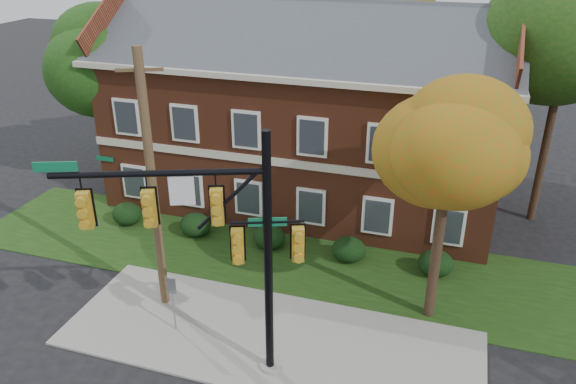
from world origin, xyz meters
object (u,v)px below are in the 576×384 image
(hedge_right, at_px, (349,249))
(tree_far_rear, at_px, (367,1))
(apartment_building, at_px, (304,103))
(tree_right_rear, at_px, (575,47))
(sign_post, at_px, (172,296))
(hedge_far_right, at_px, (436,263))
(hedge_far_left, at_px, (127,214))
(tree_near_right, at_px, (459,141))
(hedge_left, at_px, (195,225))
(tree_left_rear, at_px, (110,59))
(utility_pole, at_px, (152,186))
(traffic_signal, at_px, (216,234))
(hedge_center, at_px, (269,237))

(hedge_right, height_order, tree_far_rear, tree_far_rear)
(apartment_building, bearing_deg, hedge_right, -56.33)
(tree_right_rear, relative_size, sign_post, 4.93)
(hedge_far_right, bearing_deg, apartment_building, 143.11)
(sign_post, bearing_deg, hedge_far_right, 32.49)
(hedge_far_left, bearing_deg, tree_near_right, -11.27)
(hedge_left, xyz_separation_m, tree_left_rear, (-6.23, 4.14, 6.16))
(apartment_building, xyz_separation_m, tree_near_right, (7.22, -8.09, 1.68))
(sign_post, bearing_deg, tree_left_rear, 124.65)
(utility_pole, bearing_deg, hedge_far_left, 110.85)
(tree_far_rear, bearing_deg, traffic_signal, -90.47)
(hedge_far_right, bearing_deg, hedge_left, 180.00)
(tree_near_right, distance_m, traffic_signal, 7.85)
(hedge_center, bearing_deg, hedge_far_left, 180.00)
(hedge_left, bearing_deg, tree_far_rear, 69.71)
(utility_pole, bearing_deg, hedge_left, 80.68)
(hedge_center, xyz_separation_m, hedge_right, (3.50, 0.00, 0.00))
(hedge_left, distance_m, tree_left_rear, 9.69)
(tree_near_right, relative_size, sign_post, 3.99)
(hedge_far_left, bearing_deg, tree_left_rear, 123.42)
(apartment_building, distance_m, hedge_right, 7.73)
(hedge_right, distance_m, tree_right_rear, 12.50)
(traffic_signal, xyz_separation_m, sign_post, (-2.38, 1.27, -3.44))
(hedge_far_right, height_order, tree_right_rear, tree_right_rear)
(apartment_building, height_order, hedge_far_left, apartment_building)
(tree_near_right, height_order, tree_right_rear, tree_right_rear)
(hedge_center, relative_size, hedge_far_right, 1.00)
(hedge_far_right, xyz_separation_m, tree_near_right, (0.22, -2.83, 6.14))
(tree_left_rear, relative_size, utility_pole, 0.95)
(hedge_center, height_order, tree_near_right, tree_near_right)
(hedge_far_left, distance_m, tree_right_rear, 20.75)
(hedge_far_right, height_order, utility_pole, utility_pole)
(hedge_center, height_order, utility_pole, utility_pole)
(hedge_left, xyz_separation_m, traffic_signal, (4.67, -7.51, 4.38))
(utility_pole, bearing_deg, tree_right_rear, 16.25)
(hedge_left, height_order, hedge_right, same)
(tree_right_rear, bearing_deg, hedge_far_left, -161.55)
(hedge_far_left, distance_m, hedge_far_right, 14.00)
(hedge_far_right, xyz_separation_m, utility_pole, (-9.33, -4.91, 4.23))
(apartment_building, xyz_separation_m, utility_pole, (-2.33, -10.17, -0.23))
(apartment_building, xyz_separation_m, hedge_center, (0.00, -5.25, -4.46))
(apartment_building, xyz_separation_m, sign_post, (-1.20, -11.49, -3.53))
(apartment_building, relative_size, hedge_far_left, 13.43)
(tree_right_rear, relative_size, traffic_signal, 1.34)
(hedge_far_left, distance_m, utility_pole, 7.99)
(hedge_far_left, bearing_deg, hedge_left, 0.00)
(hedge_center, height_order, hedge_right, same)
(hedge_right, bearing_deg, sign_post, -127.01)
(hedge_left, bearing_deg, hedge_center, 0.00)
(apartment_building, xyz_separation_m, tree_right_rear, (11.31, 0.86, 3.13))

